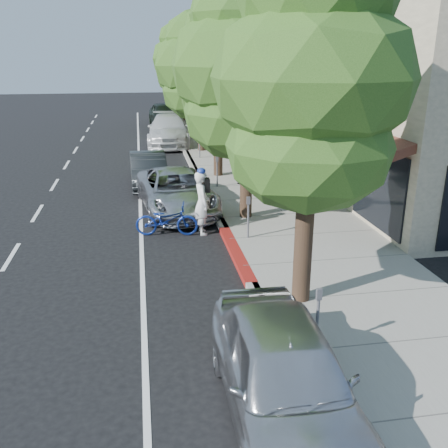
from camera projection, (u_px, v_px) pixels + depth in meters
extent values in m
plane|color=black|center=(243.00, 271.00, 13.00)|extent=(120.00, 120.00, 0.00)
cube|color=gray|center=(259.00, 186.00, 20.78)|extent=(4.60, 56.00, 0.15)
cube|color=#9E998E|center=(204.00, 189.00, 20.43)|extent=(0.30, 56.00, 0.15)
cube|color=maroon|center=(236.00, 254.00, 13.90)|extent=(0.32, 4.00, 0.15)
cube|color=beige|center=(340.00, 84.00, 30.11)|extent=(10.00, 36.00, 7.00)
cylinder|color=black|center=(303.00, 247.00, 10.82)|extent=(0.40, 0.40, 2.79)
ellipsoid|color=#284D17|center=(309.00, 147.00, 10.10)|extent=(3.44, 3.44, 2.75)
ellipsoid|color=#284D17|center=(313.00, 77.00, 9.65)|extent=(4.05, 4.05, 3.24)
cylinder|color=black|center=(246.00, 180.00, 16.40)|extent=(0.40, 0.40, 2.82)
ellipsoid|color=#284D17|center=(247.00, 111.00, 15.67)|extent=(4.10, 4.10, 3.28)
ellipsoid|color=#284D17|center=(248.00, 65.00, 15.22)|extent=(4.83, 4.83, 3.86)
ellipsoid|color=#284D17|center=(249.00, 14.00, 14.74)|extent=(3.62, 3.62, 2.90)
cylinder|color=black|center=(218.00, 148.00, 22.00)|extent=(0.40, 0.40, 2.75)
ellipsoid|color=#284D17|center=(218.00, 97.00, 21.29)|extent=(3.24, 3.24, 2.59)
ellipsoid|color=#284D17|center=(218.00, 65.00, 20.85)|extent=(3.81, 3.81, 3.05)
ellipsoid|color=#284D17|center=(218.00, 28.00, 20.39)|extent=(2.86, 2.86, 2.28)
cylinder|color=black|center=(201.00, 129.00, 27.61)|extent=(0.40, 0.40, 2.66)
ellipsoid|color=#284D17|center=(201.00, 90.00, 26.92)|extent=(4.27, 4.27, 3.42)
ellipsoid|color=#284D17|center=(200.00, 65.00, 26.50)|extent=(5.03, 5.03, 4.02)
ellipsoid|color=#284D17|center=(200.00, 38.00, 26.05)|extent=(3.77, 3.77, 3.02)
cylinder|color=black|center=(190.00, 117.00, 33.23)|extent=(0.40, 0.40, 2.46)
ellipsoid|color=#284D17|center=(190.00, 87.00, 32.59)|extent=(3.72, 3.72, 2.97)
ellipsoid|color=#284D17|center=(189.00, 68.00, 32.20)|extent=(4.37, 4.37, 3.50)
ellipsoid|color=#284D17|center=(189.00, 47.00, 31.78)|extent=(3.28, 3.28, 2.62)
cylinder|color=black|center=(182.00, 106.00, 38.77)|extent=(0.40, 0.40, 2.76)
ellipsoid|color=#284D17|center=(182.00, 77.00, 38.05)|extent=(3.79, 3.79, 3.03)
ellipsoid|color=#284D17|center=(181.00, 58.00, 37.61)|extent=(4.46, 4.46, 3.57)
ellipsoid|color=#284D17|center=(181.00, 38.00, 37.15)|extent=(3.35, 3.35, 2.68)
imported|color=white|center=(202.00, 203.00, 15.36)|extent=(0.55, 0.77, 1.98)
imported|color=navy|center=(167.00, 220.00, 15.35)|extent=(2.00, 0.97, 1.01)
imported|color=#BCBCC1|center=(176.00, 191.00, 17.68)|extent=(2.92, 5.41, 1.44)
imported|color=#222527|center=(148.00, 170.00, 20.95)|extent=(1.61, 4.25, 1.38)
imported|color=silver|center=(169.00, 130.00, 30.25)|extent=(2.86, 6.20, 1.75)
imported|color=black|center=(165.00, 115.00, 37.50)|extent=(2.55, 5.35, 1.77)
imported|color=silver|center=(285.00, 375.00, 7.54)|extent=(1.95, 4.70, 1.59)
imported|color=black|center=(243.00, 164.00, 20.66)|extent=(0.99, 0.89, 1.67)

